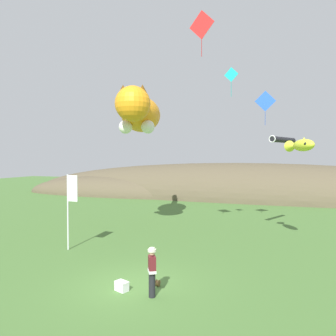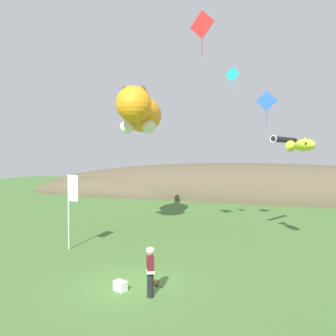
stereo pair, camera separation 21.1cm
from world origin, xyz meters
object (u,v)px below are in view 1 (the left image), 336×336
Objects in this scene: festival_attendant at (152,271)px; kite_diamond_teal at (231,75)px; kite_spool at (158,283)px; festival_banner_pole at (70,200)px; kite_diamond_red at (202,25)px; picnic_cooler at (122,286)px; kite_giant_cat at (139,114)px; kite_tube_streamer at (283,140)px; kite_diamond_blue at (265,101)px; kite_fish_windsock at (301,145)px.

kite_diamond_teal reaches higher than festival_attendant.
kite_spool is 7.45m from festival_banner_pole.
kite_spool is 0.11× the size of kite_diamond_red.
kite_spool is at bearing 37.87° from picnic_cooler.
festival_attendant is 0.19× the size of kite_giant_cat.
kite_diamond_blue is at bearing 149.38° from kite_tube_streamer.
festival_attendant is at bearing -5.09° from picnic_cooler.
kite_diamond_blue is (-2.07, 3.49, 3.02)m from kite_fish_windsock.
festival_attendant is at bearing -79.72° from kite_spool.
festival_attendant reaches higher than picnic_cooler.
kite_spool is 0.14× the size of kite_diamond_teal.
kite_diamond_blue is 3.13m from kite_diamond_teal.
festival_banner_pole is at bearing -99.88° from kite_giant_cat.
festival_banner_pole is 8.45m from kite_giant_cat.
festival_attendant is 0.64× the size of kite_tube_streamer.
kite_giant_cat is at bearing 143.83° from kite_diamond_red.
kite_giant_cat reaches higher than festival_attendant.
kite_diamond_teal reaches higher than picnic_cooler.
kite_diamond_blue is (-1.11, 0.66, 2.57)m from kite_tube_streamer.
festival_banner_pole is 13.65m from kite_diamond_blue.
kite_diamond_blue is (3.07, 11.71, 7.71)m from festival_attendant.
kite_diamond_teal reaches higher than kite_spool.
kite_tube_streamer is at bearing 69.28° from festival_attendant.
kite_tube_streamer is 8.53m from kite_diamond_red.
kite_giant_cat is 7.86m from kite_diamond_red.
kite_diamond_teal is (1.19, 9.62, 9.08)m from festival_attendant.
festival_banner_pole is at bearing -160.07° from kite_fish_windsock.
kite_diamond_red is 1.36× the size of kite_diamond_teal.
kite_tube_streamer is (9.55, 0.65, -2.00)m from kite_giant_cat.
kite_diamond_red is (-4.02, -4.69, 5.87)m from kite_tube_streamer.
kite_tube_streamer reaches higher than kite_spool.
picnic_cooler reaches higher than kite_spool.
festival_banner_pole is 1.68× the size of kite_diamond_red.
kite_diamond_teal reaches higher than kite_diamond_blue.
picnic_cooler is at bearing -142.13° from kite_spool.
kite_spool is 14.10m from kite_diamond_blue.
kite_diamond_teal is at bearing 160.44° from kite_fish_windsock.
kite_fish_windsock is 1.01× the size of kite_diamond_red.
kite_diamond_blue reaches higher than kite_tube_streamer.
festival_banner_pole is 12.70m from kite_fish_windsock.
festival_banner_pole is 13.23m from kite_tube_streamer.
kite_diamond_blue reaches higher than kite_fish_windsock.
festival_banner_pole is 1.67× the size of kite_fish_windsock.
kite_giant_cat is 4.23× the size of kite_diamond_blue.
kite_diamond_red is (0.16, 6.36, 11.02)m from festival_attendant.
festival_banner_pole is at bearing -146.53° from kite_tube_streamer.
kite_giant_cat reaches higher than picnic_cooler.
kite_diamond_teal is (-1.88, -2.09, 1.37)m from kite_diamond_blue.
kite_spool is 13.39m from kite_giant_cat.
picnic_cooler is 11.69m from kite_fish_windsock.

